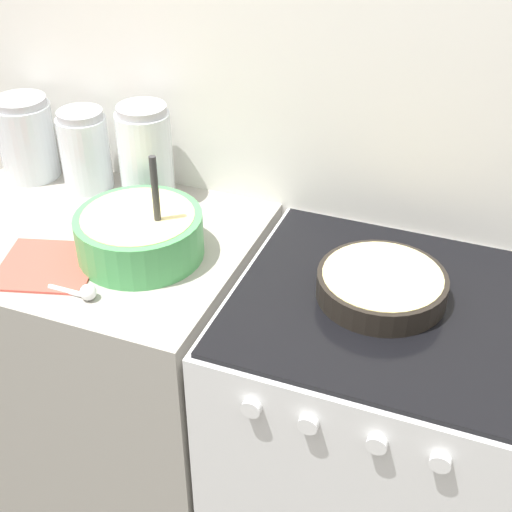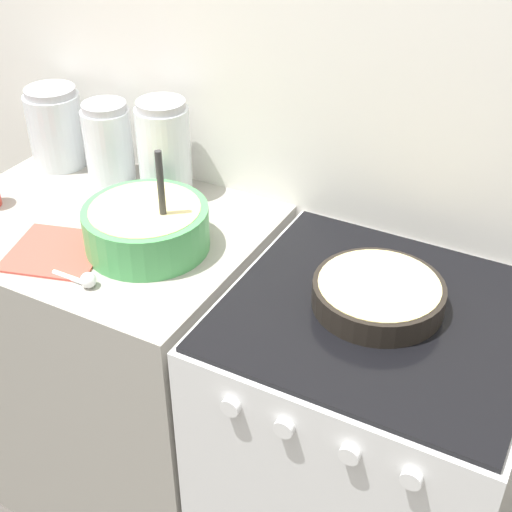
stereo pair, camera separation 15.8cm
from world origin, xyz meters
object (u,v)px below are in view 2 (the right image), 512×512
object	(u,v)px
stove	(362,458)
storage_jar_middle	(109,147)
storage_jar_right	(165,155)
storage_jar_left	(57,132)
mixing_bowl	(146,225)
baking_pan	(378,294)

from	to	relation	value
stove	storage_jar_middle	xyz separation A→B (m)	(-0.87, 0.22, 0.56)
stove	storage_jar_right	world-z (taller)	storage_jar_right
storage_jar_left	storage_jar_right	xyz separation A→B (m)	(0.37, 0.00, 0.01)
mixing_bowl	storage_jar_right	bearing A→B (deg)	114.33
storage_jar_right	mixing_bowl	bearing A→B (deg)	-65.67
stove	storage_jar_middle	world-z (taller)	storage_jar_middle
storage_jar_middle	storage_jar_right	world-z (taller)	storage_jar_right
storage_jar_left	storage_jar_middle	world-z (taller)	storage_jar_left
mixing_bowl	baking_pan	size ratio (longest dim) A/B	1.06
baking_pan	storage_jar_right	xyz separation A→B (m)	(-0.67, 0.20, 0.08)
storage_jar_middle	storage_jar_right	size ratio (longest dim) A/B	0.84
mixing_bowl	storage_jar_right	xyz separation A→B (m)	(-0.11, 0.24, 0.05)
storage_jar_middle	stove	bearing A→B (deg)	-13.93
stove	baking_pan	xyz separation A→B (m)	(-0.01, 0.01, 0.50)
stove	storage_jar_left	distance (m)	1.21
baking_pan	storage_jar_middle	xyz separation A→B (m)	(-0.86, 0.20, 0.06)
mixing_bowl	storage_jar_middle	world-z (taller)	mixing_bowl
storage_jar_left	storage_jar_middle	xyz separation A→B (m)	(0.18, 0.00, -0.00)
mixing_bowl	storage_jar_left	distance (m)	0.54
storage_jar_left	storage_jar_right	world-z (taller)	storage_jar_right
storage_jar_middle	storage_jar_left	bearing A→B (deg)	180.00
storage_jar_left	baking_pan	bearing A→B (deg)	-10.94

